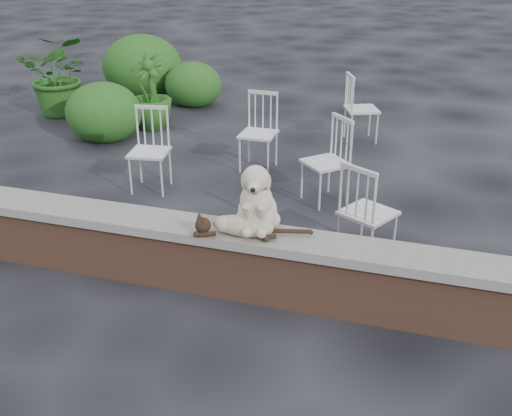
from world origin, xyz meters
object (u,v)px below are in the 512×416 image
(cat, at_px, (242,225))
(chair_e, at_px, (362,108))
(dog, at_px, (258,194))
(potted_plant_b, at_px, (150,92))
(chair_d, at_px, (326,161))
(potted_plant_a, at_px, (59,75))
(chair_c, at_px, (368,211))
(chair_b, at_px, (258,133))
(chair_a, at_px, (149,151))

(cat, bearing_deg, chair_e, 75.35)
(chair_e, bearing_deg, dog, 152.76)
(potted_plant_b, bearing_deg, chair_d, -31.76)
(cat, xyz_separation_m, potted_plant_a, (-4.37, 4.14, -0.04))
(chair_d, distance_m, potted_plant_b, 3.49)
(chair_c, bearing_deg, chair_b, -20.84)
(chair_b, distance_m, potted_plant_a, 3.89)
(dog, bearing_deg, chair_b, 96.64)
(dog, height_order, chair_c, dog)
(cat, relative_size, chair_c, 1.16)
(chair_e, bearing_deg, potted_plant_b, 72.49)
(chair_c, xyz_separation_m, potted_plant_b, (-3.58, 2.95, 0.08))
(chair_b, distance_m, chair_c, 2.42)
(chair_c, height_order, chair_e, same)
(chair_d, distance_m, chair_e, 2.17)
(chair_d, bearing_deg, chair_b, -171.00)
(cat, distance_m, potted_plant_b, 4.77)
(potted_plant_b, bearing_deg, chair_e, 6.17)
(cat, height_order, potted_plant_b, potted_plant_b)
(dog, relative_size, chair_c, 0.64)
(chair_c, xyz_separation_m, chair_d, (-0.61, 1.11, 0.00))
(cat, height_order, chair_b, chair_b)
(potted_plant_a, relative_size, potted_plant_b, 1.16)
(chair_c, xyz_separation_m, potted_plant_a, (-5.23, 3.17, 0.16))
(chair_b, height_order, chair_e, same)
(chair_e, bearing_deg, chair_d, 154.30)
(chair_c, bearing_deg, cat, 76.43)
(chair_b, xyz_separation_m, chair_c, (1.59, -1.83, 0.00))
(chair_a, relative_size, potted_plant_b, 0.86)
(cat, relative_size, chair_b, 1.16)
(chair_a, xyz_separation_m, potted_plant_a, (-2.66, 2.32, 0.16))
(dog, bearing_deg, chair_e, 76.30)
(cat, xyz_separation_m, potted_plant_b, (-2.71, 3.92, -0.12))
(chair_b, bearing_deg, chair_c, -48.37)
(cat, relative_size, chair_e, 1.16)
(dog, xyz_separation_m, chair_d, (0.18, 1.93, -0.41))
(chair_b, height_order, chair_c, same)
(chair_a, height_order, potted_plant_a, potted_plant_a)
(dog, height_order, chair_b, dog)
(chair_b, relative_size, chair_c, 1.00)
(dog, distance_m, chair_b, 2.80)
(chair_a, bearing_deg, potted_plant_b, 106.46)
(chair_b, distance_m, chair_d, 1.21)
(chair_d, xyz_separation_m, chair_a, (-1.97, -0.27, 0.00))
(chair_b, xyz_separation_m, chair_a, (-0.99, -0.98, 0.00))
(chair_d, bearing_deg, chair_e, 133.08)
(chair_b, bearing_deg, chair_e, 54.73)
(cat, xyz_separation_m, chair_e, (0.33, 4.25, -0.20))
(chair_d, xyz_separation_m, chair_e, (0.08, 2.17, 0.00))
(dog, height_order, potted_plant_b, dog)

